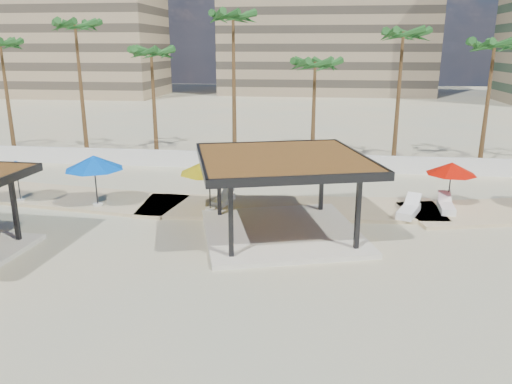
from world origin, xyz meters
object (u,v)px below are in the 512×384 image
umbrella_a (16,166)px  lounger_c (446,207)px  lounger_a (224,200)px  umbrella_c (452,169)px  lounger_b (409,210)px  pavilion_central (282,188)px

umbrella_a → lounger_c: size_ratio=1.55×
lounger_c → lounger_a: bearing=95.7°
umbrella_c → lounger_a: size_ratio=1.58×
lounger_a → lounger_c: 11.85m
lounger_a → lounger_b: (9.78, -0.72, 0.03)m
lounger_c → umbrella_c: bearing=-13.8°
umbrella_a → umbrella_c: bearing=5.7°
lounger_b → lounger_c: (2.06, 0.98, -0.02)m
umbrella_c → lounger_b: 3.55m
umbrella_a → lounger_c: (23.12, 1.39, -1.79)m
pavilion_central → umbrella_a: 15.03m
pavilion_central → umbrella_c: pavilion_central is taller
pavilion_central → umbrella_c: size_ratio=2.73×
lounger_a → lounger_b: lounger_b is taller
pavilion_central → lounger_b: (6.28, 3.14, -1.84)m
lounger_a → lounger_c: bearing=-77.3°
umbrella_c → lounger_b: bearing=-141.0°
umbrella_a → lounger_c: 23.23m
umbrella_a → lounger_c: bearing=3.4°
umbrella_a → pavilion_central: bearing=-10.5°
umbrella_a → lounger_a: (11.28, 1.13, -1.80)m
lounger_b → lounger_c: bearing=-42.5°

